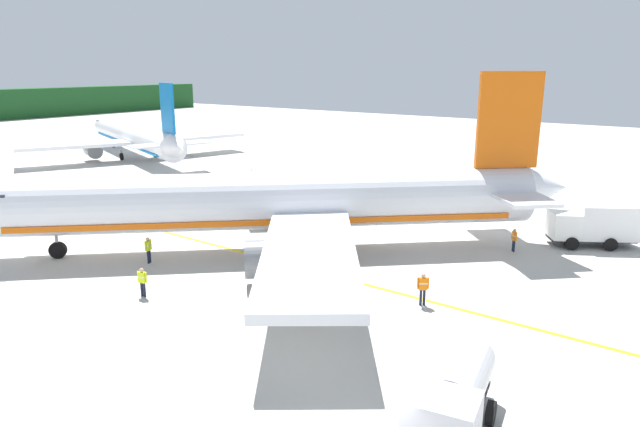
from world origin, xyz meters
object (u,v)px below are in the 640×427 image
Objects in this scene: airliner_mid_apron at (135,136)px; service_truck_fuel at (454,397)px; service_truck_baggage at (594,223)px; crew_supervisor at (148,248)px; airliner_foreground at (275,202)px; crew_marshaller at (423,286)px; crew_loader_left at (142,280)px; crew_loader_right at (514,238)px.

airliner_mid_apron is 6.08× the size of service_truck_fuel.
crew_supervisor is at bearing 133.18° from service_truck_baggage.
airliner_foreground is 46.05m from airliner_mid_apron.
crew_loader_left is (-7.97, 12.80, -0.09)m from crew_marshaller.
crew_supervisor is (-16.13, 18.02, 0.06)m from crew_loader_right.
service_truck_baggage is at bearing -50.98° from airliner_foreground.
airliner_foreground is at bearing 129.02° from service_truck_baggage.
service_truck_baggage is 30.25m from crew_supervisor.
airliner_mid_apron is 59.29m from service_truck_baggage.
crew_loader_left is at bearing 176.62° from airliner_foreground.
crew_marshaller reaches higher than crew_supervisor.
service_truck_fuel reaches higher than crew_supervisor.
crew_marshaller is 11.80m from crew_loader_right.
airliner_foreground is at bearing 78.90° from crew_marshaller.
airliner_foreground is 12.64m from crew_marshaller.
crew_loader_right is (-4.57, 4.03, -0.68)m from service_truck_baggage.
crew_loader_left is at bearing 86.49° from service_truck_fuel.
crew_loader_right is at bearing -54.58° from airliner_foreground.
airliner_mid_apron reaches higher than crew_loader_left.
crew_loader_left is (-10.37, 0.61, -2.43)m from airliner_foreground.
crew_marshaller is at bearing -58.07° from crew_loader_left.
service_truck_baggage is (-5.31, -59.03, -1.34)m from airliner_mid_apron.
airliner_mid_apron is at bearing 65.28° from airliner_foreground.
service_truck_fuel reaches higher than crew_loader_left.
crew_supervisor is at bearing 144.33° from airliner_foreground.
airliner_mid_apron is (19.26, 41.83, -0.43)m from airliner_foreground.
crew_supervisor is at bearing -125.13° from airliner_mid_apron.
crew_marshaller is 17.59m from crew_supervisor.
crew_supervisor reaches higher than crew_loader_left.
service_truck_fuel is 10.70m from crew_marshaller.
airliner_foreground is 10.66m from crew_loader_left.
crew_loader_right is 0.94× the size of crew_supervisor.
crew_supervisor is (-20.70, 22.06, -0.61)m from service_truck_baggage.
crew_loader_right is 24.18m from crew_supervisor.
airliner_mid_apron reaches higher than crew_supervisor.
service_truck_fuel is (-30.75, -59.63, -1.57)m from airliner_mid_apron.
service_truck_fuel is at bearing -178.65° from service_truck_baggage.
service_truck_fuel is (-11.49, -17.80, -2.00)m from airliner_foreground.
airliner_foreground is 20.12× the size of crew_loader_left.
service_truck_baggage is at bearing -95.14° from airliner_mid_apron.
crew_marshaller is at bearing 162.93° from service_truck_baggage.
airliner_foreground reaches higher than service_truck_baggage.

